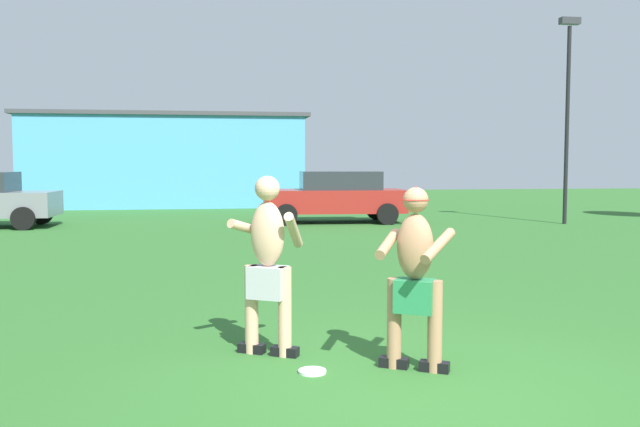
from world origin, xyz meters
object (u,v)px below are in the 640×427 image
(player_with_cap, at_px, (415,271))
(player_in_gray, at_px, (268,261))
(frisbee, at_px, (312,371))
(lamp_post, at_px, (568,100))
(car_red_mid_lot, at_px, (335,196))

(player_with_cap, height_order, player_in_gray, player_in_gray)
(frisbee, xyz_separation_m, lamp_post, (9.63, 13.24, 3.71))
(player_with_cap, xyz_separation_m, player_in_gray, (-1.24, 0.69, 0.02))
(frisbee, relative_size, lamp_post, 0.04)
(player_with_cap, bearing_deg, lamp_post, 56.71)
(car_red_mid_lot, height_order, lamp_post, lamp_post)
(player_with_cap, height_order, car_red_mid_lot, player_with_cap)
(player_with_cap, relative_size, car_red_mid_lot, 0.37)
(frisbee, bearing_deg, lamp_post, 53.97)
(player_with_cap, distance_m, car_red_mid_lot, 14.95)
(player_in_gray, relative_size, car_red_mid_lot, 0.39)
(player_with_cap, xyz_separation_m, car_red_mid_lot, (1.96, 14.82, -0.06))
(player_with_cap, bearing_deg, player_in_gray, 150.86)
(player_with_cap, distance_m, player_in_gray, 1.41)
(lamp_post, bearing_deg, frisbee, -126.03)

